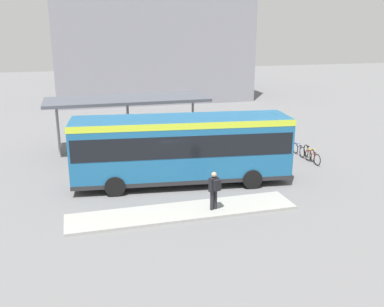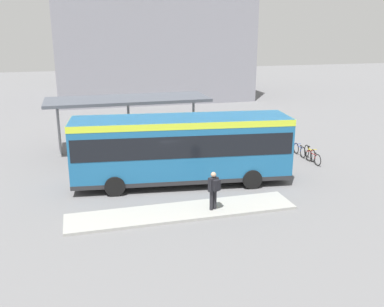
{
  "view_description": "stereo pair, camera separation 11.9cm",
  "coord_description": "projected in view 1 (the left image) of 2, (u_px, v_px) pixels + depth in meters",
  "views": [
    {
      "loc": [
        -4.81,
        -19.03,
        7.3
      ],
      "look_at": [
        0.51,
        0.0,
        1.47
      ],
      "focal_mm": 40.0,
      "sensor_mm": 36.0,
      "label": 1
    },
    {
      "loc": [
        -4.7,
        -19.06,
        7.3
      ],
      "look_at": [
        0.51,
        0.0,
        1.47
      ],
      "focal_mm": 40.0,
      "sensor_mm": 36.0,
      "label": 2
    }
  ],
  "objects": [
    {
      "name": "station_shelter",
      "position": [
        127.0,
        100.0,
        25.78
      ],
      "size": [
        9.7,
        3.37,
        3.23
      ],
      "color": "#4C515B",
      "rests_on": "ground_plane"
    },
    {
      "name": "bicycle_blue",
      "position": [
        299.0,
        150.0,
        25.31
      ],
      "size": [
        0.48,
        1.56,
        0.68
      ],
      "rotation": [
        0.0,
        0.0,
        1.52
      ],
      "color": "black",
      "rests_on": "ground_plane"
    },
    {
      "name": "ground_plane",
      "position": [
        182.0,
        183.0,
        20.89
      ],
      "size": [
        120.0,
        120.0,
        0.0
      ],
      "primitive_type": "plane",
      "color": "slate"
    },
    {
      "name": "potted_planter_far_side",
      "position": [
        148.0,
        149.0,
        24.47
      ],
      "size": [
        0.79,
        0.79,
        1.2
      ],
      "color": "slate",
      "rests_on": "ground_plane"
    },
    {
      "name": "curb_island",
      "position": [
        183.0,
        212.0,
        17.5
      ],
      "size": [
        9.39,
        1.8,
        0.12
      ],
      "color": "#9E9E99",
      "rests_on": "ground_plane"
    },
    {
      "name": "bicycle_red",
      "position": [
        313.0,
        157.0,
        23.88
      ],
      "size": [
        0.48,
        1.55,
        0.67
      ],
      "rotation": [
        0.0,
        0.0,
        1.59
      ],
      "color": "black",
      "rests_on": "ground_plane"
    },
    {
      "name": "pedestrian_waiting",
      "position": [
        214.0,
        188.0,
        17.3
      ],
      "size": [
        0.46,
        0.5,
        1.61
      ],
      "rotation": [
        0.0,
        0.0,
        1.93
      ],
      "color": "#232328",
      "rests_on": "curb_island"
    },
    {
      "name": "potted_planter_near_shelter",
      "position": [
        201.0,
        145.0,
        25.1
      ],
      "size": [
        0.76,
        0.76,
        1.24
      ],
      "color": "slate",
      "rests_on": "ground_plane"
    },
    {
      "name": "bicycle_yellow",
      "position": [
        309.0,
        153.0,
        24.64
      ],
      "size": [
        0.48,
        1.68,
        0.73
      ],
      "rotation": [
        0.0,
        0.0,
        -1.74
      ],
      "color": "black",
      "rests_on": "ground_plane"
    },
    {
      "name": "city_bus",
      "position": [
        182.0,
        146.0,
        20.35
      ],
      "size": [
        10.5,
        3.71,
        3.26
      ],
      "rotation": [
        0.0,
        0.0,
        -0.12
      ],
      "color": "#1E6093",
      "rests_on": "ground_plane"
    },
    {
      "name": "station_building",
      "position": [
        146.0,
        31.0,
        46.47
      ],
      "size": [
        19.42,
        14.87,
        13.92
      ],
      "color": "gray",
      "rests_on": "ground_plane"
    }
  ]
}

